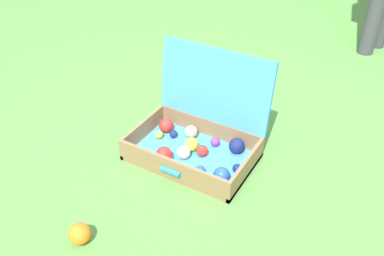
{
  "coord_description": "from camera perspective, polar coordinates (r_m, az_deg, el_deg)",
  "views": [
    {
      "loc": [
        0.82,
        -1.51,
        1.41
      ],
      "look_at": [
        -0.03,
        -0.06,
        0.19
      ],
      "focal_mm": 38.7,
      "sensor_mm": 36.0,
      "label": 1
    }
  ],
  "objects": [
    {
      "name": "stray_ball_on_grass",
      "position": [
        1.84,
        -15.25,
        -13.87
      ],
      "size": [
        0.09,
        0.09,
        0.09
      ],
      "primitive_type": "sphere",
      "color": "orange",
      "rests_on": "ground"
    },
    {
      "name": "ground_plane",
      "position": [
        2.22,
        1.39,
        -3.56
      ],
      "size": [
        16.0,
        16.0,
        0.0
      ],
      "primitive_type": "plane",
      "color": "#569342"
    },
    {
      "name": "open_suitcase",
      "position": [
        2.17,
        0.87,
        -0.94
      ],
      "size": [
        0.64,
        0.49,
        0.53
      ],
      "color": "#4799C6",
      "rests_on": "ground"
    }
  ]
}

